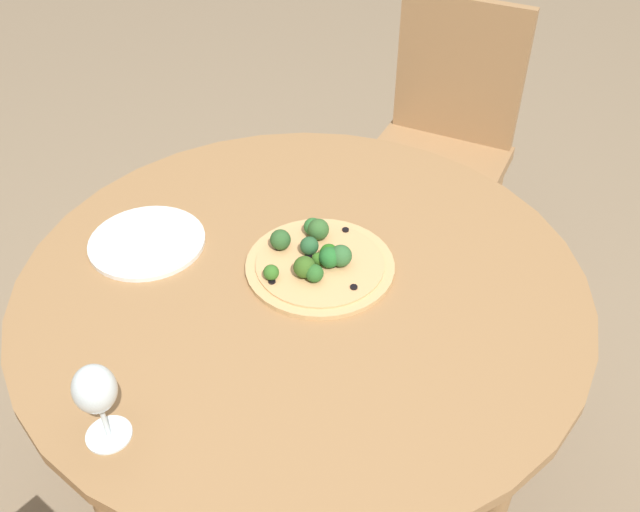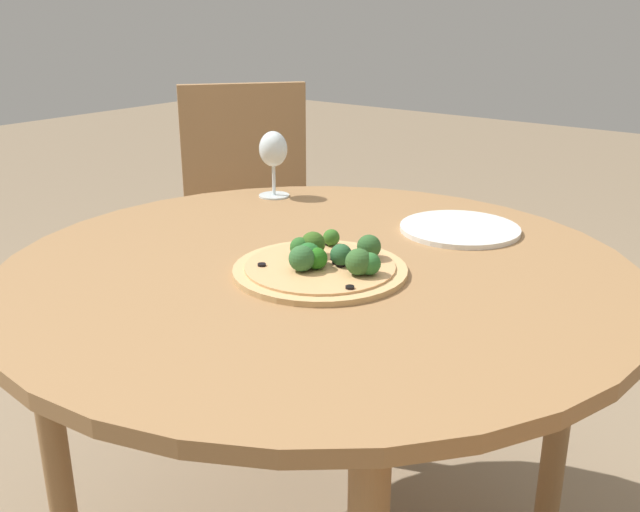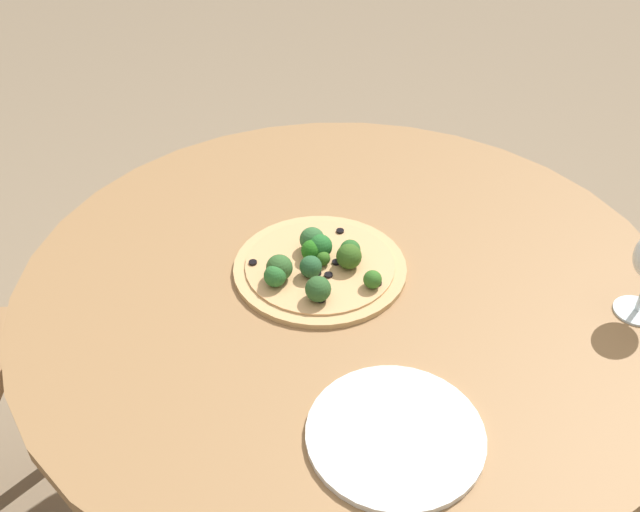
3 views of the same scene
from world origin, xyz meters
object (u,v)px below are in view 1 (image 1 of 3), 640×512
object	(u,v)px
pizza	(318,260)
plate_near	(147,242)
wine_glass	(95,392)
chair	(440,146)

from	to	relation	value
pizza	plate_near	size ratio (longest dim) A/B	1.24
plate_near	wine_glass	bearing A→B (deg)	-87.22
pizza	plate_near	world-z (taller)	pizza
wine_glass	plate_near	world-z (taller)	wine_glass
chair	pizza	bearing A→B (deg)	-89.25
chair	wine_glass	size ratio (longest dim) A/B	5.93
chair	pizza	xyz separation A→B (m)	(-0.37, -0.78, 0.22)
chair	plate_near	world-z (taller)	chair
wine_glass	plate_near	bearing A→B (deg)	92.78
chair	plate_near	distance (m)	1.03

